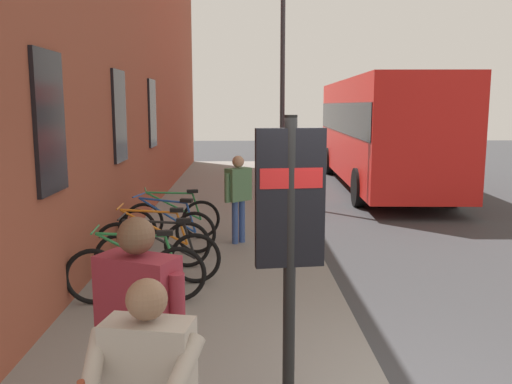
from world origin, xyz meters
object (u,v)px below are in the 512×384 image
object	(u,v)px
pedestrian_near_bus	(238,190)
street_lamp	(283,75)
bicycle_beside_lamp	(167,229)
transit_info_sign	(290,217)
bicycle_under_window	(173,219)
pedestrian_crossing_street	(139,323)
bicycle_leaning_wall	(137,273)
city_bus	(380,127)
bicycle_nearest_sign	(158,256)
bicycle_far_end	(153,243)

from	to	relation	value
pedestrian_near_bus	street_lamp	xyz separation A→B (m)	(4.46, -1.10, 2.25)
bicycle_beside_lamp	transit_info_sign	bearing A→B (deg)	-161.02
bicycle_under_window	pedestrian_crossing_street	bearing A→B (deg)	-174.53
bicycle_leaning_wall	bicycle_under_window	world-z (taller)	same
bicycle_beside_lamp	transit_info_sign	world-z (taller)	transit_info_sign
bicycle_leaning_wall	transit_info_sign	size ratio (longest dim) A/B	0.74
city_bus	street_lamp	world-z (taller)	street_lamp
pedestrian_crossing_street	bicycle_nearest_sign	bearing A→B (deg)	7.31
bicycle_leaning_wall	bicycle_beside_lamp	distance (m)	2.44
pedestrian_near_bus	street_lamp	distance (m)	5.11
transit_info_sign	street_lamp	world-z (taller)	street_lamp
transit_info_sign	bicycle_leaning_wall	bearing A→B (deg)	35.22
city_bus	pedestrian_crossing_street	distance (m)	14.68
bicycle_leaning_wall	pedestrian_near_bus	xyz separation A→B (m)	(3.02, -1.25, 0.58)
bicycle_far_end	city_bus	size ratio (longest dim) A/B	0.17
bicycle_far_end	pedestrian_crossing_street	distance (m)	4.91
bicycle_beside_lamp	transit_info_sign	distance (m)	5.29
bicycle_under_window	bicycle_leaning_wall	bearing A→B (deg)	179.21
pedestrian_crossing_street	street_lamp	xyz separation A→B (m)	(10.77, -1.68, 2.13)
bicycle_leaning_wall	bicycle_nearest_sign	bearing A→B (deg)	-11.49
pedestrian_crossing_street	street_lamp	world-z (taller)	street_lamp
bicycle_far_end	pedestrian_crossing_street	bearing A→B (deg)	-171.62
bicycle_nearest_sign	pedestrian_near_bus	distance (m)	2.58
bicycle_nearest_sign	city_bus	bearing A→B (deg)	-29.44
city_bus	pedestrian_near_bus	world-z (taller)	city_bus
bicycle_far_end	city_bus	world-z (taller)	city_bus
bicycle_far_end	street_lamp	bearing A→B (deg)	-21.80
city_bus	street_lamp	size ratio (longest dim) A/B	1.94
bicycle_under_window	pedestrian_crossing_street	world-z (taller)	pedestrian_crossing_street
bicycle_under_window	bicycle_nearest_sign	bearing A→B (deg)	-177.52
transit_info_sign	street_lamp	bearing A→B (deg)	-3.69
city_bus	street_lamp	bearing A→B (deg)	132.42
bicycle_beside_lamp	street_lamp	xyz separation A→B (m)	(5.04, -2.31, 2.83)
bicycle_leaning_wall	bicycle_nearest_sign	world-z (taller)	same
city_bus	bicycle_under_window	bearing A→B (deg)	142.19
bicycle_beside_lamp	city_bus	size ratio (longest dim) A/B	0.16
bicycle_beside_lamp	pedestrian_crossing_street	size ratio (longest dim) A/B	0.97
bicycle_far_end	pedestrian_crossing_street	world-z (taller)	pedestrian_crossing_street
bicycle_beside_lamp	pedestrian_near_bus	world-z (taller)	pedestrian_near_bus
bicycle_nearest_sign	bicycle_beside_lamp	bearing A→B (deg)	3.92
bicycle_nearest_sign	bicycle_far_end	size ratio (longest dim) A/B	1.00
pedestrian_crossing_street	bicycle_far_end	bearing A→B (deg)	8.38
street_lamp	pedestrian_near_bus	bearing A→B (deg)	166.19
bicycle_leaning_wall	pedestrian_near_bus	size ratio (longest dim) A/B	1.11
pedestrian_near_bus	transit_info_sign	bearing A→B (deg)	-175.20
bicycle_leaning_wall	city_bus	bearing A→B (deg)	-28.30
bicycle_far_end	pedestrian_near_bus	distance (m)	2.07
transit_info_sign	pedestrian_crossing_street	bearing A→B (deg)	129.92
bicycle_nearest_sign	pedestrian_crossing_street	distance (m)	4.15
bicycle_under_window	transit_info_sign	bearing A→B (deg)	-163.69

